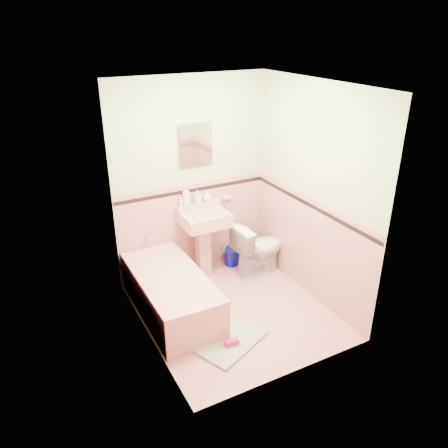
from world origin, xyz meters
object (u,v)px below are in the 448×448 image
soap_bottle_left (186,196)px  soap_bottle_mid (197,197)px  bathtub (171,295)px  medicine_cabinet (196,144)px  sink (205,245)px  soap_bottle_right (207,196)px  toilet (259,248)px  shoe (231,342)px  bucket (232,256)px

soap_bottle_left → soap_bottle_mid: (0.15, 0.00, -0.04)m
soap_bottle_left → bathtub: bearing=-126.2°
bathtub → medicine_cabinet: 1.78m
sink → medicine_cabinet: medicine_cabinet is taller
soap_bottle_mid → soap_bottle_left: bearing=180.0°
soap_bottle_mid → soap_bottle_right: (0.13, 0.00, -0.02)m
bathtub → toilet: bearing=12.5°
bathtub → soap_bottle_mid: size_ratio=8.83×
bathtub → soap_bottle_right: 1.34m
soap_bottle_left → soap_bottle_mid: bearing=0.0°
soap_bottle_left → shoe: bearing=-97.6°
bathtub → soap_bottle_right: size_ratio=10.91×
soap_bottle_right → bucket: bearing=-14.4°
toilet → soap_bottle_mid: bearing=52.3°
bathtub → bucket: bathtub is taller
bathtub → sink: size_ratio=1.68×
medicine_cabinet → shoe: 2.31m
sink → medicine_cabinet: 1.27m
soap_bottle_right → bucket: 0.96m
soap_bottle_right → shoe: soap_bottle_right is taller
soap_bottle_left → bucket: bearing=-7.7°
sink → shoe: (-0.37, -1.38, -0.39)m
sink → medicine_cabinet: size_ratio=1.92×
sink → soap_bottle_right: size_ratio=6.49×
soap_bottle_mid → toilet: soap_bottle_mid is taller
sink → toilet: 0.70m
soap_bottle_right → toilet: size_ratio=0.20×
medicine_cabinet → toilet: size_ratio=0.66×
toilet → bathtub: bearing=96.8°
soap_bottle_right → bucket: size_ratio=0.59×
bathtub → medicine_cabinet: bearing=47.4°
medicine_cabinet → soap_bottle_left: 0.64m
bathtub → shoe: bathtub is taller
sink → bucket: 0.56m
bathtub → soap_bottle_left: bearing=53.8°
sink → shoe: size_ratio=6.05×
soap_bottle_right → shoe: (-0.49, -1.56, -0.96)m
medicine_cabinet → soap_bottle_mid: size_ratio=2.73×
sink → bucket: sink is taller
bathtub → shoe: 0.92m
bathtub → soap_bottle_right: bearing=41.5°
sink → toilet: bearing=-19.7°
soap_bottle_mid → bucket: 1.03m
soap_bottle_left → soap_bottle_mid: soap_bottle_left is taller
toilet → sink: bearing=64.6°
toilet → bucket: 0.46m
toilet → bucket: toilet is taller
bucket → soap_bottle_right: bearing=165.6°
sink → soap_bottle_mid: size_ratio=5.25×
medicine_cabinet → toilet: (0.65, -0.44, -1.35)m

